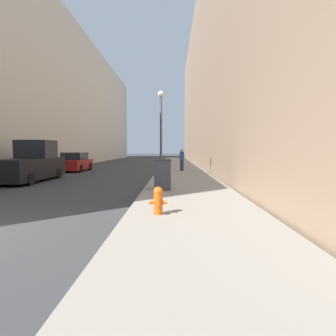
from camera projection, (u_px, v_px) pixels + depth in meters
sidewalk_right at (180, 170)px, 23.13m from camera, size 3.89×60.00×0.15m
building_left_glass at (31, 97)px, 30.85m from camera, size 12.00×60.00×16.05m
building_right_stone at (248, 81)px, 30.25m from camera, size 12.00×60.00×19.55m
fire_hydrant at (158, 200)px, 7.00m from camera, size 0.48×0.37×0.74m
trash_bin at (163, 174)px, 11.24m from camera, size 0.73×0.57×1.31m
lamppost at (161, 128)px, 15.82m from camera, size 0.38×0.38×5.22m
pickup_truck at (30, 164)px, 15.41m from camera, size 2.17×5.32×2.44m
parked_sedan_near at (75, 163)px, 22.50m from camera, size 1.98×4.04×1.60m
pedestrian_on_sidewalk at (182, 160)px, 21.14m from camera, size 0.36×0.23×1.77m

